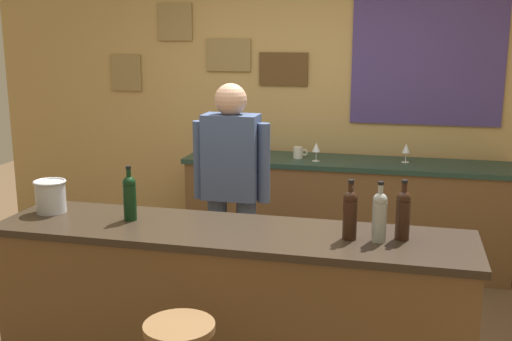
{
  "coord_description": "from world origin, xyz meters",
  "views": [
    {
      "loc": [
        0.88,
        -3.38,
        1.93
      ],
      "look_at": [
        -0.07,
        0.45,
        1.05
      ],
      "focal_mm": 43.31,
      "sensor_mm": 36.0,
      "label": 1
    }
  ],
  "objects_px": {
    "wine_bottle_c": "(379,215)",
    "ice_bucket": "(51,196)",
    "bartender": "(231,187)",
    "wine_bottle_a": "(130,196)",
    "coffee_mug": "(298,153)",
    "wine_bottle_d": "(403,213)",
    "wine_bottle_b": "(350,213)",
    "wine_glass_d": "(406,149)",
    "wine_glass_c": "(316,148)",
    "wine_glass_b": "(248,143)",
    "wine_glass_a": "(207,142)"
  },
  "relations": [
    {
      "from": "wine_bottle_d",
      "to": "coffee_mug",
      "type": "xyz_separation_m",
      "value": [
        -0.88,
        1.99,
        -0.11
      ]
    },
    {
      "from": "wine_bottle_a",
      "to": "wine_glass_a",
      "type": "xyz_separation_m",
      "value": [
        -0.21,
        1.98,
        -0.05
      ]
    },
    {
      "from": "bartender",
      "to": "wine_bottle_a",
      "type": "relative_size",
      "value": 5.29
    },
    {
      "from": "wine_bottle_b",
      "to": "wine_glass_d",
      "type": "height_order",
      "value": "wine_bottle_b"
    },
    {
      "from": "bartender",
      "to": "wine_glass_c",
      "type": "xyz_separation_m",
      "value": [
        0.39,
        1.15,
        0.07
      ]
    },
    {
      "from": "ice_bucket",
      "to": "coffee_mug",
      "type": "height_order",
      "value": "ice_bucket"
    },
    {
      "from": "wine_bottle_a",
      "to": "coffee_mug",
      "type": "relative_size",
      "value": 2.45
    },
    {
      "from": "wine_glass_b",
      "to": "coffee_mug",
      "type": "xyz_separation_m",
      "value": [
        0.44,
        -0.02,
        -0.06
      ]
    },
    {
      "from": "wine_bottle_b",
      "to": "coffee_mug",
      "type": "xyz_separation_m",
      "value": [
        -0.63,
        2.05,
        -0.11
      ]
    },
    {
      "from": "wine_bottle_b",
      "to": "wine_glass_c",
      "type": "relative_size",
      "value": 1.97
    },
    {
      "from": "wine_glass_b",
      "to": "wine_glass_d",
      "type": "xyz_separation_m",
      "value": [
        1.32,
        0.02,
        0.0
      ]
    },
    {
      "from": "wine_bottle_c",
      "to": "ice_bucket",
      "type": "relative_size",
      "value": 1.63
    },
    {
      "from": "wine_bottle_b",
      "to": "wine_glass_a",
      "type": "relative_size",
      "value": 1.97
    },
    {
      "from": "wine_glass_b",
      "to": "wine_bottle_b",
      "type": "bearing_deg",
      "value": -62.73
    },
    {
      "from": "wine_bottle_c",
      "to": "wine_glass_b",
      "type": "bearing_deg",
      "value": 120.33
    },
    {
      "from": "wine_bottle_b",
      "to": "ice_bucket",
      "type": "bearing_deg",
      "value": 177.86
    },
    {
      "from": "wine_bottle_b",
      "to": "coffee_mug",
      "type": "distance_m",
      "value": 2.15
    },
    {
      "from": "wine_glass_a",
      "to": "ice_bucket",
      "type": "bearing_deg",
      "value": -98.67
    },
    {
      "from": "bartender",
      "to": "wine_bottle_b",
      "type": "xyz_separation_m",
      "value": [
        0.85,
        -0.82,
        0.12
      ]
    },
    {
      "from": "bartender",
      "to": "ice_bucket",
      "type": "xyz_separation_m",
      "value": [
        -0.86,
        -0.75,
        0.08
      ]
    },
    {
      "from": "bartender",
      "to": "wine_glass_d",
      "type": "bearing_deg",
      "value": 48.99
    },
    {
      "from": "wine_bottle_d",
      "to": "wine_glass_d",
      "type": "bearing_deg",
      "value": 90.06
    },
    {
      "from": "ice_bucket",
      "to": "coffee_mug",
      "type": "relative_size",
      "value": 1.5
    },
    {
      "from": "wine_bottle_d",
      "to": "wine_bottle_a",
      "type": "bearing_deg",
      "value": -179.02
    },
    {
      "from": "coffee_mug",
      "to": "wine_glass_c",
      "type": "bearing_deg",
      "value": -28.26
    },
    {
      "from": "wine_bottle_c",
      "to": "wine_glass_d",
      "type": "relative_size",
      "value": 1.97
    },
    {
      "from": "bartender",
      "to": "wine_bottle_c",
      "type": "relative_size",
      "value": 5.29
    },
    {
      "from": "bartender",
      "to": "wine_bottle_b",
      "type": "distance_m",
      "value": 1.19
    },
    {
      "from": "wine_glass_c",
      "to": "wine_bottle_b",
      "type": "bearing_deg",
      "value": -76.79
    },
    {
      "from": "ice_bucket",
      "to": "wine_glass_b",
      "type": "height_order",
      "value": "ice_bucket"
    },
    {
      "from": "wine_bottle_d",
      "to": "coffee_mug",
      "type": "height_order",
      "value": "wine_bottle_d"
    },
    {
      "from": "bartender",
      "to": "wine_bottle_c",
      "type": "distance_m",
      "value": 1.3
    },
    {
      "from": "wine_bottle_c",
      "to": "ice_bucket",
      "type": "distance_m",
      "value": 1.86
    },
    {
      "from": "wine_bottle_c",
      "to": "wine_glass_b",
      "type": "relative_size",
      "value": 1.97
    },
    {
      "from": "wine_glass_d",
      "to": "wine_glass_a",
      "type": "bearing_deg",
      "value": -177.45
    },
    {
      "from": "bartender",
      "to": "wine_bottle_a",
      "type": "height_order",
      "value": "bartender"
    },
    {
      "from": "wine_bottle_b",
      "to": "wine_bottle_c",
      "type": "height_order",
      "value": "same"
    },
    {
      "from": "bartender",
      "to": "wine_glass_b",
      "type": "distance_m",
      "value": 1.27
    },
    {
      "from": "bartender",
      "to": "wine_bottle_c",
      "type": "xyz_separation_m",
      "value": [
        1.0,
        -0.82,
        0.12
      ]
    },
    {
      "from": "wine_bottle_b",
      "to": "ice_bucket",
      "type": "height_order",
      "value": "wine_bottle_b"
    },
    {
      "from": "bartender",
      "to": "coffee_mug",
      "type": "distance_m",
      "value": 1.25
    },
    {
      "from": "wine_glass_d",
      "to": "coffee_mug",
      "type": "bearing_deg",
      "value": -177.43
    },
    {
      "from": "wine_bottle_c",
      "to": "wine_glass_b",
      "type": "height_order",
      "value": "wine_bottle_c"
    },
    {
      "from": "bartender",
      "to": "ice_bucket",
      "type": "height_order",
      "value": "bartender"
    },
    {
      "from": "wine_bottle_c",
      "to": "wine_bottle_d",
      "type": "relative_size",
      "value": 1.0
    },
    {
      "from": "ice_bucket",
      "to": "wine_glass_b",
      "type": "relative_size",
      "value": 1.21
    },
    {
      "from": "wine_glass_a",
      "to": "wine_bottle_b",
      "type": "bearing_deg",
      "value": -54.84
    },
    {
      "from": "wine_glass_a",
      "to": "wine_glass_c",
      "type": "xyz_separation_m",
      "value": [
        0.96,
        -0.05,
        0.0
      ]
    },
    {
      "from": "bartender",
      "to": "wine_bottle_d",
      "type": "distance_m",
      "value": 1.35
    },
    {
      "from": "wine_bottle_b",
      "to": "wine_glass_c",
      "type": "distance_m",
      "value": 2.02
    }
  ]
}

